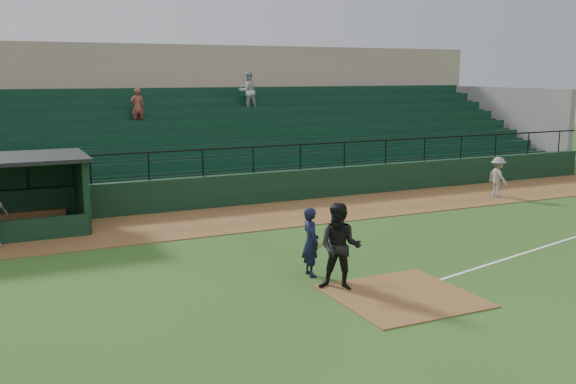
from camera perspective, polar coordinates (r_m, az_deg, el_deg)
name	(u,v)px	position (r m, az deg, el deg)	size (l,w,h in m)	color
ground	(378,284)	(15.78, 7.87, -7.97)	(90.00, 90.00, 0.00)	#294F19
warning_track	(251,217)	(22.65, -3.25, -2.21)	(40.00, 4.00, 0.03)	brown
home_plate_dirt	(402,296)	(15.00, 9.99, -8.96)	(3.00, 3.00, 0.03)	brown
foul_line	(576,237)	(21.84, 23.97, -3.61)	(18.00, 0.09, 0.01)	white
stadium_structure	(181,132)	(30.23, -9.38, 5.22)	(38.00, 13.08, 6.40)	black
batter_at_plate	(311,242)	(16.01, 2.02, -4.39)	(1.02, 0.70, 1.72)	black
umpire	(340,247)	(14.97, 4.59, -4.84)	(0.99, 0.77, 2.04)	black
runner	(498,177)	(27.51, 17.95, 1.27)	(1.04, 0.60, 1.61)	gray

